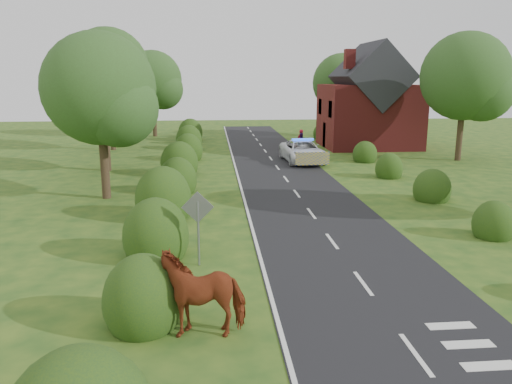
{
  "coord_description": "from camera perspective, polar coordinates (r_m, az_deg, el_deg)",
  "views": [
    {
      "loc": [
        -4.49,
        -13.79,
        6.12
      ],
      "look_at": [
        -2.64,
        7.06,
        1.3
      ],
      "focal_mm": 35.0,
      "sensor_mm": 36.0,
      "label": 1
    }
  ],
  "objects": [
    {
      "name": "ground",
      "position": [
        15.74,
        12.13,
        -10.22
      ],
      "size": [
        120.0,
        120.0,
        0.0
      ],
      "primitive_type": "plane",
      "color": "#224819"
    },
    {
      "name": "road",
      "position": [
        29.77,
        3.72,
        1.1
      ],
      "size": [
        6.0,
        70.0,
        0.02
      ],
      "primitive_type": "cube",
      "color": "black",
      "rests_on": "ground"
    },
    {
      "name": "road_markings",
      "position": [
        27.55,
        1.08,
        0.19
      ],
      "size": [
        4.96,
        70.0,
        0.01
      ],
      "color": "white",
      "rests_on": "road"
    },
    {
      "name": "hedgerow_left",
      "position": [
        26.12,
        -9.4,
        0.92
      ],
      "size": [
        2.75,
        50.41,
        3.0
      ],
      "color": "#1E411A",
      "rests_on": "ground"
    },
    {
      "name": "hedgerow_right",
      "position": [
        27.91,
        18.46,
        0.78
      ],
      "size": [
        2.1,
        45.78,
        2.1
      ],
      "color": "#1E411A",
      "rests_on": "ground"
    },
    {
      "name": "tree_left_a",
      "position": [
        26.19,
        -16.96,
        10.71
      ],
      "size": [
        5.74,
        5.6,
        8.38
      ],
      "color": "#332316",
      "rests_on": "ground"
    },
    {
      "name": "tree_left_b",
      "position": [
        34.33,
        -16.72,
        10.64
      ],
      "size": [
        5.74,
        5.6,
        8.07
      ],
      "color": "#332316",
      "rests_on": "ground"
    },
    {
      "name": "tree_left_c",
      "position": [
        44.38,
        -16.15,
        13.01
      ],
      "size": [
        6.97,
        6.8,
        10.22
      ],
      "color": "#332316",
      "rests_on": "ground"
    },
    {
      "name": "tree_left_d",
      "position": [
        53.94,
        -11.44,
        12.21
      ],
      "size": [
        6.15,
        6.0,
        8.89
      ],
      "color": "#332316",
      "rests_on": "ground"
    },
    {
      "name": "tree_right_b",
      "position": [
        40.27,
        23.23,
        11.69
      ],
      "size": [
        6.56,
        6.4,
        9.4
      ],
      "color": "#332316",
      "rests_on": "ground"
    },
    {
      "name": "tree_right_c",
      "position": [
        53.44,
        10.07,
        11.94
      ],
      "size": [
        6.15,
        6.0,
        8.58
      ],
      "color": "#332316",
      "rests_on": "ground"
    },
    {
      "name": "road_sign",
      "position": [
        16.42,
        -6.66,
        -2.91
      ],
      "size": [
        1.06,
        0.08,
        2.53
      ],
      "color": "gray",
      "rests_on": "ground"
    },
    {
      "name": "house",
      "position": [
        46.02,
        12.81,
        9.75
      ],
      "size": [
        8.0,
        7.4,
        9.17
      ],
      "color": "maroon",
      "rests_on": "ground"
    },
    {
      "name": "cow",
      "position": [
        12.61,
        -6.05,
        -11.77
      ],
      "size": [
        2.48,
        1.39,
        1.72
      ],
      "primitive_type": "imported",
      "rotation": [
        0.0,
        0.0,
        -1.53
      ],
      "color": "maroon",
      "rests_on": "ground"
    },
    {
      "name": "police_van",
      "position": [
        37.03,
        5.34,
        4.65
      ],
      "size": [
        2.97,
        5.92,
        1.74
      ],
      "rotation": [
        0.0,
        0.0,
        0.06
      ],
      "color": "white",
      "rests_on": "ground"
    },
    {
      "name": "pedestrian_red",
      "position": [
        42.39,
        5.11,
        5.88
      ],
      "size": [
        0.81,
        0.77,
        1.85
      ],
      "primitive_type": "imported",
      "rotation": [
        0.0,
        0.0,
        3.81
      ],
      "color": "red",
      "rests_on": "ground"
    },
    {
      "name": "pedestrian_purple",
      "position": [
        42.22,
        5.14,
        5.68
      ],
      "size": [
        0.78,
        0.61,
        1.59
      ],
      "primitive_type": "imported",
      "rotation": [
        0.0,
        0.0,
        3.15
      ],
      "color": "#381258",
      "rests_on": "ground"
    }
  ]
}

